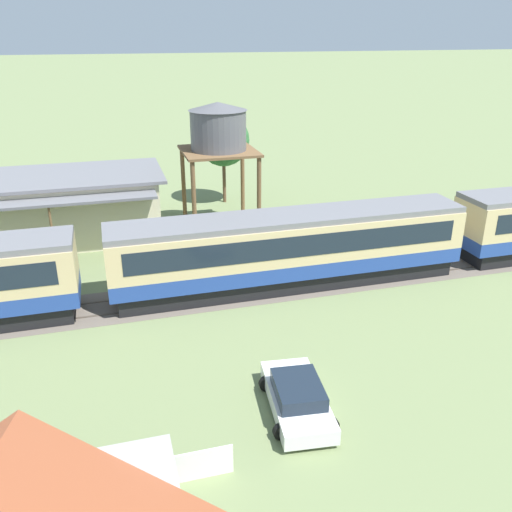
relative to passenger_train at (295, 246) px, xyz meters
name	(u,v)px	position (x,y,z in m)	size (l,w,h in m)	color
passenger_train	(295,246)	(0.00, 0.00, 0.00)	(99.34, 3.02, 4.00)	#234293
railway_track	(177,299)	(-6.33, 0.00, -2.21)	(141.94, 3.60, 0.04)	#665B51
station_building	(56,207)	(-12.47, 10.83, -0.08)	(13.71, 8.13, 4.21)	beige
water_tower	(218,131)	(-2.01, 9.24, 4.56)	(4.69, 4.69, 8.55)	brown
parked_car_white	(297,397)	(-3.43, -9.95, -1.62)	(2.58, 4.51, 1.28)	white
yard_tree_0	(223,140)	(-0.27, 15.76, 2.69)	(4.00, 4.00, 6.92)	brown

